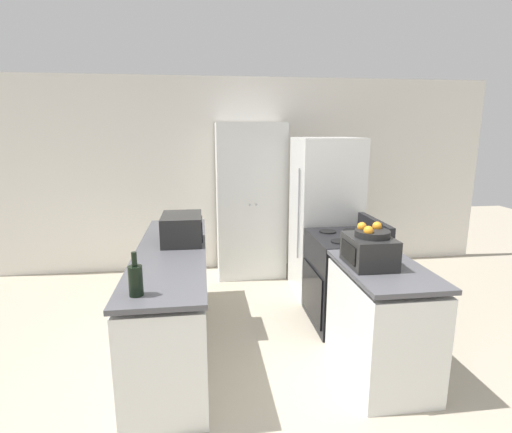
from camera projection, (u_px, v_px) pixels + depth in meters
The scene contains 10 objects.
wall_back at pixel (241, 175), 5.50m from camera, with size 7.00×0.06×2.60m.
counter_left at pixel (173, 299), 3.57m from camera, with size 0.60×2.34×0.90m.
counter_right at pixel (381, 323), 3.13m from camera, with size 0.60×0.98×0.90m.
pantry_cabinet at pixel (250, 201), 5.25m from camera, with size 0.88×0.60×2.01m.
stove at pixel (344, 279), 3.99m from camera, with size 0.66×0.77×1.06m.
refrigerator at pixel (325, 217), 4.66m from camera, with size 0.73×0.72×1.83m.
microwave at pixel (182, 229), 3.66m from camera, with size 0.37×0.48×0.26m.
wine_bottle at pixel (136, 279), 2.49m from camera, with size 0.09×0.09×0.28m.
toaster_oven at pixel (369, 251), 3.05m from camera, with size 0.33×0.40×0.23m.
fruit_bowl at pixel (372, 232), 3.01m from camera, with size 0.26×0.26×0.10m.
Camera 1 is at (-0.53, -2.13, 1.93)m, focal length 28.00 mm.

